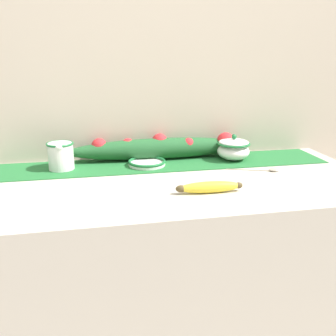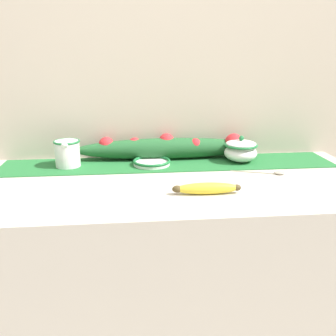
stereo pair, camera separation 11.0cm
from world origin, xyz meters
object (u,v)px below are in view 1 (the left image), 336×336
Objects in this scene: sugar_bowl at (233,149)px; spoon at (269,170)px; small_dish at (147,163)px; banana at (209,187)px; cream_pitcher at (61,155)px.

spoon is at bearing -64.68° from sugar_bowl.
banana is at bearing -65.24° from small_dish.
cream_pitcher reaches higher than banana.
sugar_bowl is 0.61× the size of banana.
cream_pitcher is at bearing 179.88° from sugar_bowl.
cream_pitcher is 0.62× the size of spoon.
cream_pitcher is 0.77m from spoon.
cream_pitcher and sugar_bowl have the same top height.
spoon is at bearing 31.31° from banana.
cream_pitcher is 0.67m from sugar_bowl.
sugar_bowl is at bearing 58.89° from banana.
banana is at bearing -35.98° from cream_pitcher.
cream_pitcher is 0.32m from small_dish.
small_dish is 0.46m from spoon.
spoon is at bearing -19.47° from small_dish.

